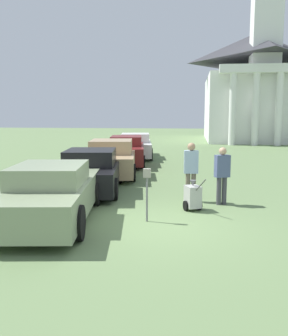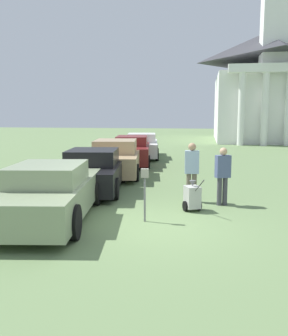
{
  "view_description": "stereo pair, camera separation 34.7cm",
  "coord_description": "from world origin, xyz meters",
  "views": [
    {
      "loc": [
        0.87,
        -8.64,
        2.64
      ],
      "look_at": [
        -0.48,
        1.89,
        1.1
      ],
      "focal_mm": 40.0,
      "sensor_mm": 36.0,
      "label": 1
    },
    {
      "loc": [
        1.21,
        -8.59,
        2.64
      ],
      "look_at": [
        -0.48,
        1.89,
        1.1
      ],
      "focal_mm": 40.0,
      "sensor_mm": 36.0,
      "label": 2
    }
  ],
  "objects": [
    {
      "name": "parked_car_maroon",
      "position": [
        -2.55,
        10.72,
        0.7
      ],
      "size": [
        2.45,
        5.3,
        1.49
      ],
      "rotation": [
        0.0,
        0.0,
        0.14
      ],
      "color": "maroon",
      "rests_on": "ground_plane"
    },
    {
      "name": "parked_car_black",
      "position": [
        -2.55,
        3.74,
        0.67
      ],
      "size": [
        2.44,
        4.82,
        1.44
      ],
      "rotation": [
        0.0,
        0.0,
        0.14
      ],
      "color": "black",
      "rests_on": "ground_plane"
    },
    {
      "name": "church",
      "position": [
        7.03,
        30.5,
        5.85
      ],
      "size": [
        9.63,
        14.05,
        22.95
      ],
      "color": "white",
      "rests_on": "ground_plane"
    },
    {
      "name": "parked_car_sage",
      "position": [
        -2.55,
        0.05,
        0.68
      ],
      "size": [
        2.5,
        5.09,
        1.43
      ],
      "rotation": [
        0.0,
        0.0,
        0.14
      ],
      "color": "gray",
      "rests_on": "ground_plane"
    },
    {
      "name": "parked_car_white",
      "position": [
        -2.55,
        13.81,
        0.69
      ],
      "size": [
        2.54,
        5.27,
        1.47
      ],
      "rotation": [
        0.0,
        0.0,
        0.14
      ],
      "color": "silver",
      "rests_on": "ground_plane"
    },
    {
      "name": "person_worker",
      "position": [
        0.86,
        2.59,
        1.02
      ],
      "size": [
        0.44,
        0.25,
        1.79
      ],
      "rotation": [
        0.0,
        0.0,
        3.23
      ],
      "color": "#665B4C",
      "rests_on": "ground_plane"
    },
    {
      "name": "parking_meter",
      "position": [
        -0.2,
        0.28,
        0.92
      ],
      "size": [
        0.18,
        0.09,
        1.32
      ],
      "color": "slate",
      "rests_on": "ground_plane"
    },
    {
      "name": "parked_car_tan",
      "position": [
        -2.55,
        7.08,
        0.72
      ],
      "size": [
        2.61,
        5.25,
        1.54
      ],
      "rotation": [
        0.0,
        0.0,
        0.14
      ],
      "color": "tan",
      "rests_on": "ground_plane"
    },
    {
      "name": "ground_plane",
      "position": [
        0.0,
        0.0,
        0.0
      ],
      "size": [
        120.0,
        120.0,
        0.0
      ],
      "primitive_type": "plane",
      "color": "#607A4C"
    },
    {
      "name": "equipment_cart",
      "position": [
        0.92,
        1.51,
        0.39
      ],
      "size": [
        0.6,
        0.98,
        1.0
      ],
      "rotation": [
        0.0,
        0.0,
        0.42
      ],
      "color": "#B2B2AD",
      "rests_on": "ground_plane"
    },
    {
      "name": "person_supervisor",
      "position": [
        1.76,
        2.29,
        0.96
      ],
      "size": [
        0.47,
        0.36,
        1.68
      ],
      "rotation": [
        0.0,
        0.0,
        3.51
      ],
      "color": "#3F3F47",
      "rests_on": "ground_plane"
    }
  ]
}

